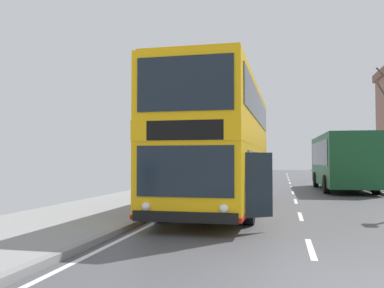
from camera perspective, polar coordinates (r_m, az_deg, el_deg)
The scene contains 3 objects.
ground at distance 6.15m, azimuth 10.36°, elevation -18.01°, with size 15.80×140.00×0.20m.
double_decker_bus_main at distance 14.80m, azimuth 4.09°, elevation -0.02°, with size 3.25×11.19×4.35m.
background_bus_far_lane at distance 25.61m, azimuth 19.62°, elevation -2.11°, with size 2.81×9.10×3.12m.
Camera 1 is at (-0.52, -5.91, 1.72)m, focal length 39.34 mm.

